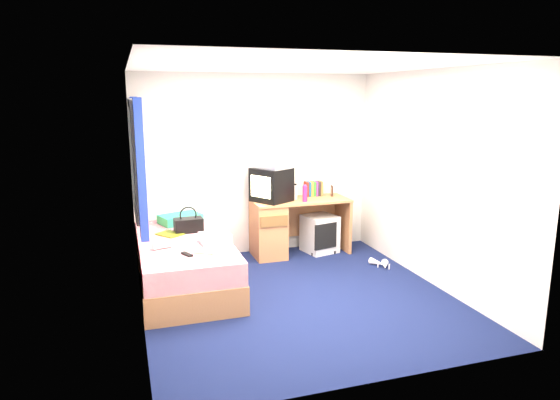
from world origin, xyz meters
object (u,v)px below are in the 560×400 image
object	(u,v)px
handbag	(188,224)
magazine	(170,234)
pink_water_bottle	(305,194)
water_bottle	(162,245)
bed	(185,263)
towel	(215,238)
colour_swatch_fan	(204,253)
crt_tv	(271,185)
desk	(280,226)
pillow	(180,219)
picture_frame	(332,191)
white_heels	(381,264)
storage_cube	(320,234)
remote_control	(187,254)
vcr	(271,165)
aerosol_can	(295,192)

from	to	relation	value
handbag	magazine	bearing A→B (deg)	-167.37
pink_water_bottle	magazine	world-z (taller)	pink_water_bottle
water_bottle	bed	bearing A→B (deg)	45.72
towel	colour_swatch_fan	world-z (taller)	towel
crt_tv	handbag	xyz separation A→B (m)	(-1.14, -0.42, -0.34)
desk	crt_tv	distance (m)	0.58
pillow	colour_swatch_fan	size ratio (longest dim) A/B	2.25
bed	picture_frame	distance (m)	2.36
picture_frame	white_heels	xyz separation A→B (m)	(0.28, -0.95, -0.78)
bed	storage_cube	distance (m)	2.05
remote_control	bed	bearing A→B (deg)	62.28
handbag	vcr	bearing A→B (deg)	18.02
bed	remote_control	world-z (taller)	remote_control
magazine	water_bottle	size ratio (longest dim) A/B	1.40
picture_frame	water_bottle	xyz separation A→B (m)	(-2.39, -1.08, -0.24)
pink_water_bottle	handbag	world-z (taller)	pink_water_bottle
pillow	remote_control	size ratio (longest dim) A/B	3.09
aerosol_can	magazine	world-z (taller)	aerosol_can
storage_cube	water_bottle	bearing A→B (deg)	-169.17
crt_tv	water_bottle	distance (m)	1.84
picture_frame	pink_water_bottle	xyz separation A→B (m)	(-0.49, -0.24, 0.03)
storage_cube	pillow	bearing A→B (deg)	165.07
vcr	colour_swatch_fan	bearing A→B (deg)	-70.07
pillow	magazine	world-z (taller)	pillow
picture_frame	aerosol_can	distance (m)	0.56
aerosol_can	remote_control	world-z (taller)	aerosol_can
colour_swatch_fan	towel	bearing A→B (deg)	62.22
storage_cube	magazine	world-z (taller)	magazine
water_bottle	desk	bearing A→B (deg)	31.63
towel	magazine	size ratio (longest dim) A/B	1.13
bed	aerosol_can	size ratio (longest dim) A/B	10.46
crt_tv	storage_cube	bearing A→B (deg)	56.51
water_bottle	white_heels	distance (m)	2.73
handbag	colour_swatch_fan	world-z (taller)	handbag
pillow	storage_cube	bearing A→B (deg)	-1.68
bed	pink_water_bottle	xyz separation A→B (m)	(1.65, 0.58, 0.58)
vcr	towel	bearing A→B (deg)	-73.82
aerosol_can	magazine	bearing A→B (deg)	-163.75
aerosol_can	remote_control	size ratio (longest dim) A/B	1.19
storage_cube	towel	xyz separation A→B (m)	(-1.61, -0.92, 0.34)
magazine	aerosol_can	bearing A→B (deg)	16.25
storage_cube	water_bottle	size ratio (longest dim) A/B	2.54
storage_cube	aerosol_can	distance (m)	0.69
vcr	towel	world-z (taller)	vcr
pink_water_bottle	aerosol_can	size ratio (longest dim) A/B	1.05
pink_water_bottle	colour_swatch_fan	size ratio (longest dim) A/B	0.91
white_heels	towel	bearing A→B (deg)	-177.67
towel	white_heels	xyz separation A→B (m)	(2.11, 0.09, -0.55)
storage_cube	remote_control	size ratio (longest dim) A/B	3.18
pillow	vcr	world-z (taller)	vcr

